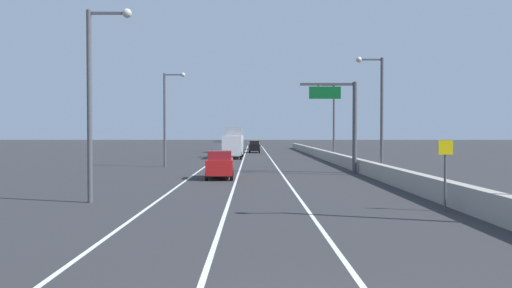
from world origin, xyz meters
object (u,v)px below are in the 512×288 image
(speed_advisory_sign, at_px, (445,170))
(car_yellow_2, at_px, (255,145))
(lamp_post_left_mid, at_px, (168,112))
(car_gray_0, at_px, (219,146))
(lamp_post_left_near, at_px, (95,90))
(box_truck, at_px, (233,144))
(lamp_post_right_third, at_px, (332,116))
(car_red_4, at_px, (220,165))
(overhead_sign_gantry, at_px, (346,116))
(car_white_1, at_px, (237,148))
(lamp_post_right_second, at_px, (378,107))
(car_black_3, at_px, (255,147))

(speed_advisory_sign, height_order, car_yellow_2, speed_advisory_sign)
(lamp_post_left_mid, relative_size, car_gray_0, 2.18)
(lamp_post_left_near, relative_size, box_truck, 1.20)
(lamp_post_right_third, xyz_separation_m, car_red_4, (-11.77, -23.08, -4.31))
(lamp_post_left_near, xyz_separation_m, car_gray_0, (1.70, 60.90, -4.27))
(lamp_post_left_mid, height_order, box_truck, lamp_post_left_mid)
(overhead_sign_gantry, height_order, lamp_post_left_mid, lamp_post_left_mid)
(car_red_4, bearing_deg, car_white_1, 90.15)
(lamp_post_right_second, height_order, car_gray_0, lamp_post_right_second)
(lamp_post_left_near, relative_size, lamp_post_left_mid, 1.00)
(lamp_post_right_third, xyz_separation_m, lamp_post_left_near, (-16.85, -35.37, 0.00))
(speed_advisory_sign, distance_m, car_yellow_2, 77.93)
(lamp_post_left_near, relative_size, car_yellow_2, 2.05)
(car_black_3, distance_m, car_red_4, 46.80)
(box_truck, bearing_deg, car_gray_0, 99.37)
(car_white_1, height_order, box_truck, box_truck)
(lamp_post_right_third, height_order, car_yellow_2, lamp_post_right_third)
(lamp_post_left_mid, distance_m, car_white_1, 30.73)
(car_gray_0, height_order, box_truck, box_truck)
(lamp_post_right_second, relative_size, car_gray_0, 2.18)
(car_white_1, bearing_deg, car_black_3, 56.73)
(overhead_sign_gantry, distance_m, lamp_post_left_mid, 17.67)
(overhead_sign_gantry, xyz_separation_m, speed_advisory_sign, (0.44, -19.94, -2.96))
(lamp_post_left_near, bearing_deg, lamp_post_right_third, 64.52)
(lamp_post_right_third, bearing_deg, car_red_4, -117.02)
(speed_advisory_sign, bearing_deg, lamp_post_left_near, 170.04)
(lamp_post_right_second, relative_size, lamp_post_left_near, 1.00)
(overhead_sign_gantry, relative_size, lamp_post_right_third, 0.82)
(car_yellow_2, distance_m, car_red_4, 62.60)
(box_truck, bearing_deg, lamp_post_right_third, -26.27)
(car_yellow_2, relative_size, car_black_3, 0.97)
(speed_advisory_sign, bearing_deg, overhead_sign_gantry, 91.27)
(lamp_post_left_mid, distance_m, car_black_3, 35.52)
(car_gray_0, bearing_deg, lamp_post_left_mid, -94.00)
(car_red_4, bearing_deg, lamp_post_left_near, -112.48)
(lamp_post_right_second, relative_size, car_black_3, 1.99)
(lamp_post_right_second, bearing_deg, box_truck, 114.66)
(lamp_post_left_mid, xyz_separation_m, car_red_4, (5.90, -12.53, -4.31))
(overhead_sign_gantry, height_order, box_truck, overhead_sign_gantry)
(lamp_post_left_mid, relative_size, car_black_3, 1.99)
(car_white_1, xyz_separation_m, box_truck, (-0.03, -13.44, 0.88))
(overhead_sign_gantry, xyz_separation_m, box_truck, (-10.16, 24.05, -2.90))
(lamp_post_right_third, distance_m, car_yellow_2, 40.68)
(lamp_post_right_second, height_order, lamp_post_right_third, same)
(car_white_1, relative_size, car_black_3, 1.03)
(lamp_post_right_third, xyz_separation_m, box_truck, (-11.91, 5.88, -3.49))
(overhead_sign_gantry, distance_m, car_red_4, 11.77)
(lamp_post_left_mid, relative_size, box_truck, 1.20)
(overhead_sign_gantry, height_order, lamp_post_right_second, lamp_post_right_second)
(car_red_4, xyz_separation_m, box_truck, (-0.14, 28.96, 0.82))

